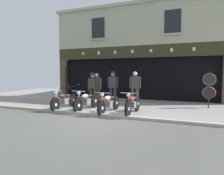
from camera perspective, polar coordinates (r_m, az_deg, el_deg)
name	(u,v)px	position (r m, az deg, el deg)	size (l,w,h in m)	color
ground	(84,124)	(6.73, -8.28, -10.37)	(22.68, 22.00, 0.18)	gray
shop_facade	(140,73)	(14.04, 8.17, 4.26)	(10.98, 4.42, 5.92)	black
motorcycle_left	(64,100)	(9.24, -13.71, -3.57)	(0.62, 2.04, 0.89)	black
motorcycle_center_left	(87,101)	(8.74, -7.37, -3.84)	(0.62, 2.09, 0.92)	black
motorcycle_center	(109,103)	(8.15, -0.90, -4.48)	(0.62, 2.05, 0.90)	black
motorcycle_center_right	(133,104)	(7.89, 6.08, -4.69)	(0.62, 1.99, 0.92)	black
salesman_left	(97,87)	(10.74, -4.50, 0.29)	(0.56, 0.27, 1.63)	brown
shopkeeper_center	(113,86)	(10.33, 0.28, 0.43)	(0.55, 0.32, 1.73)	#2D2D33
salesman_right	(135,87)	(9.76, 6.71, 0.17)	(0.56, 0.27, 1.72)	#38332D
assistant_far_right	(93,86)	(10.51, -5.66, 0.34)	(0.56, 0.37, 1.67)	#38332D
tyre_sign_pole	(209,87)	(10.24, 26.49, 0.24)	(0.57, 0.06, 1.71)	#232328
advert_board_near	(95,71)	(13.44, -4.97, 4.81)	(0.72, 0.03, 1.09)	silver
advert_board_far	(80,70)	(14.01, -9.38, 4.95)	(0.76, 0.03, 1.11)	beige
leaning_bicycle	(71,93)	(12.83, -11.99, -1.47)	(1.74, 0.51, 0.95)	black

